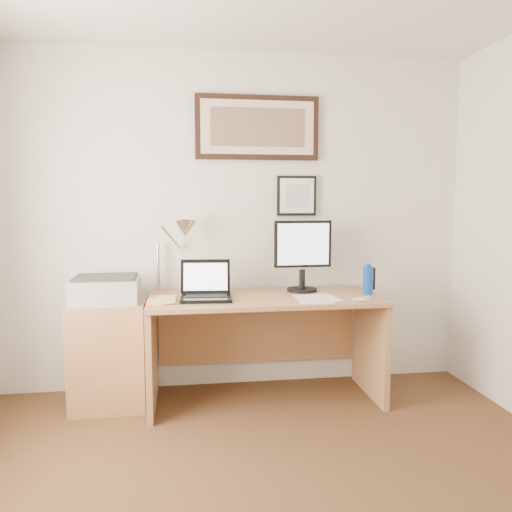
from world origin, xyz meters
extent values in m
cube|color=silver|center=(0.00, 2.00, 1.25)|extent=(3.50, 0.02, 2.50)
cube|color=#A47045|center=(-0.92, 1.68, 0.36)|extent=(0.50, 0.40, 0.73)
cylinder|color=#0D41AC|center=(0.89, 1.60, 0.85)|extent=(0.07, 0.07, 0.20)
cylinder|color=#0D41AC|center=(0.89, 1.60, 0.96)|extent=(0.04, 0.04, 0.02)
cube|color=black|center=(0.97, 1.79, 0.83)|extent=(0.07, 0.06, 0.17)
cube|color=white|center=(0.46, 1.48, 0.75)|extent=(0.24, 0.33, 0.00)
cube|color=white|center=(0.53, 1.50, 0.75)|extent=(0.25, 0.32, 0.00)
cube|color=#D9C867|center=(0.77, 1.38, 0.76)|extent=(0.07, 0.07, 0.01)
cylinder|color=white|center=(0.78, 1.42, 0.76)|extent=(0.14, 0.06, 0.02)
imported|color=#CBC75F|center=(-0.64, 1.56, 0.76)|extent=(0.19, 0.26, 0.02)
cube|color=#A47045|center=(0.15, 1.63, 0.73)|extent=(1.60, 0.70, 0.03)
cube|color=#A47045|center=(-0.63, 1.63, 0.36)|extent=(0.04, 0.65, 0.72)
cube|color=#A47045|center=(0.93, 1.63, 0.36)|extent=(0.04, 0.65, 0.72)
cube|color=#A47045|center=(0.15, 1.96, 0.45)|extent=(1.50, 0.03, 0.55)
cube|color=black|center=(-0.26, 1.55, 0.76)|extent=(0.36, 0.26, 0.02)
cube|color=black|center=(-0.26, 1.58, 0.78)|extent=(0.29, 0.15, 0.00)
cube|color=black|center=(-0.26, 1.68, 0.89)|extent=(0.34, 0.10, 0.23)
cube|color=white|center=(-0.26, 1.67, 0.89)|extent=(0.30, 0.07, 0.18)
cylinder|color=black|center=(0.45, 1.79, 0.76)|extent=(0.22, 0.22, 0.02)
cylinder|color=black|center=(0.45, 1.79, 0.84)|extent=(0.04, 0.04, 0.14)
cube|color=black|center=(0.45, 1.78, 1.10)|extent=(0.42, 0.04, 0.34)
cube|color=silver|center=(0.45, 1.76, 1.10)|extent=(0.38, 0.01, 0.30)
cube|color=#A5A6A8|center=(-0.93, 1.68, 0.81)|extent=(0.44, 0.34, 0.16)
cube|color=#2E2E2E|center=(-0.93, 1.68, 0.90)|extent=(0.40, 0.30, 0.02)
cylinder|color=silver|center=(-0.59, 1.92, 0.93)|extent=(0.02, 0.02, 0.36)
cylinder|color=silver|center=(-0.49, 1.86, 1.15)|extent=(0.15, 0.23, 0.19)
cone|color=silver|center=(-0.39, 1.80, 1.21)|extent=(0.16, 0.18, 0.15)
cube|color=black|center=(0.15, 1.98, 1.95)|extent=(0.92, 0.03, 0.47)
cube|color=beige|center=(0.15, 1.96, 1.95)|extent=(0.84, 0.01, 0.39)
cube|color=brown|center=(0.15, 1.95, 1.95)|extent=(0.70, 0.00, 0.28)
cube|color=black|center=(0.45, 1.98, 1.45)|extent=(0.30, 0.02, 0.30)
cube|color=white|center=(0.45, 1.96, 1.45)|extent=(0.26, 0.00, 0.26)
cube|color=#B2B7BC|center=(0.45, 1.96, 1.45)|extent=(0.17, 0.00, 0.17)
camera|label=1|loc=(-0.40, -1.75, 1.41)|focal=35.00mm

